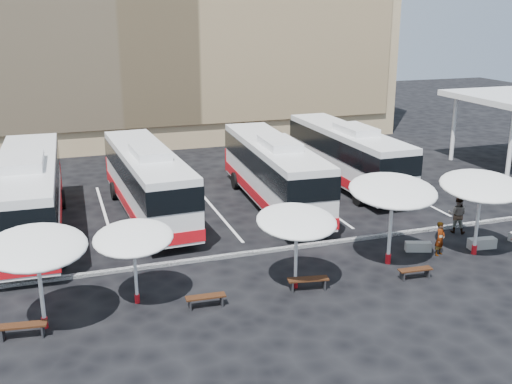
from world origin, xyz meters
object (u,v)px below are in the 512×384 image
object	(u,v)px
bus_1	(147,179)
conc_bench_0	(418,247)
passenger_0	(440,238)
wood_bench_2	(308,281)
sunshade_1	(133,238)
bus_3	(347,153)
passenger_1	(458,215)
sunshade_0	(36,247)
conc_bench_1	(482,243)
sunshade_4	(481,186)
sunshade_3	(393,191)
sunshade_2	(297,221)
bus_2	(273,170)
wood_bench_0	(22,328)
bus_0	(29,193)
wood_bench_3	(415,271)
wood_bench_1	(206,298)

from	to	relation	value
bus_1	conc_bench_0	size ratio (longest dim) A/B	10.80
conc_bench_0	passenger_0	distance (m)	1.12
bus_1	wood_bench_2	distance (m)	12.34
sunshade_1	wood_bench_2	size ratio (longest dim) A/B	2.25
bus_3	passenger_1	xyz separation A→B (m)	(1.35, -9.76, -1.10)
wood_bench_2	passenger_1	size ratio (longest dim) A/B	0.89
sunshade_0	conc_bench_0	distance (m)	16.98
conc_bench_1	bus_3	bearing A→B (deg)	95.53
sunshade_4	conc_bench_1	bearing A→B (deg)	30.17
sunshade_3	wood_bench_2	size ratio (longest dim) A/B	2.63
sunshade_2	passenger_1	size ratio (longest dim) A/B	1.76
bus_2	conc_bench_1	size ratio (longest dim) A/B	9.76
bus_2	sunshade_3	bearing A→B (deg)	-75.82
wood_bench_0	wood_bench_2	distance (m)	10.81
bus_2	wood_bench_2	world-z (taller)	bus_2
bus_2	passenger_0	xyz separation A→B (m)	(4.66, -9.51, -1.28)
bus_1	sunshade_3	bearing A→B (deg)	-50.72
bus_0	wood_bench_3	xyz separation A→B (m)	(15.34, -10.71, -1.85)
bus_2	sunshade_2	distance (m)	10.96
conc_bench_1	wood_bench_0	bearing A→B (deg)	-175.47
bus_2	wood_bench_1	world-z (taller)	bus_2
sunshade_3	wood_bench_1	distance (m)	9.35
bus_3	sunshade_2	distance (m)	15.71
bus_2	wood_bench_1	xyz separation A→B (m)	(-6.82, -10.99, -1.73)
bus_2	passenger_0	world-z (taller)	bus_2
conc_bench_0	sunshade_2	bearing A→B (deg)	-166.14
bus_0	wood_bench_1	distance (m)	12.26
bus_2	sunshade_4	bearing A→B (deg)	-54.98
bus_2	passenger_1	distance (m)	10.37
wood_bench_2	sunshade_1	bearing A→B (deg)	170.65
wood_bench_0	wood_bench_1	bearing A→B (deg)	1.09
bus_0	wood_bench_2	world-z (taller)	bus_0
wood_bench_1	wood_bench_2	world-z (taller)	wood_bench_2
bus_1	bus_3	xyz separation A→B (m)	(13.06, 2.01, 0.00)
wood_bench_0	bus_2	bearing A→B (deg)	39.78
sunshade_0	bus_2	bearing A→B (deg)	40.11
wood_bench_1	bus_0	bearing A→B (deg)	121.60
bus_2	conc_bench_0	size ratio (longest dim) A/B	10.96
bus_3	conc_bench_1	xyz separation A→B (m)	(1.16, -11.93, -1.81)
bus_2	sunshade_1	xyz separation A→B (m)	(-9.25, -9.80, 0.60)
wood_bench_0	passenger_0	bearing A→B (deg)	5.11
bus_2	sunshade_1	distance (m)	13.49
bus_1	passenger_0	bearing A→B (deg)	-42.87
bus_0	wood_bench_3	world-z (taller)	bus_0
bus_2	bus_3	bearing A→B (deg)	25.26
bus_0	sunshade_4	size ratio (longest dim) A/B	2.82
bus_3	sunshade_2	world-z (taller)	bus_3
bus_2	wood_bench_2	distance (m)	11.32
sunshade_1	conc_bench_0	xyz separation A→B (m)	(13.25, 0.98, -2.46)
sunshade_3	sunshade_4	size ratio (longest dim) A/B	0.93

